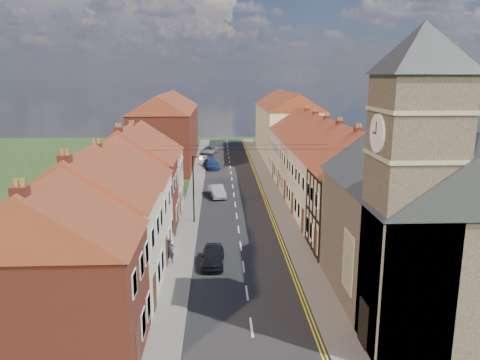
# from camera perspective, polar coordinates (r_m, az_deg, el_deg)

# --- Properties ---
(ground) EXTENTS (160.00, 160.00, 0.00)m
(ground) POSITION_cam_1_polar(r_m,az_deg,el_deg) (24.07, 1.76, -19.94)
(ground) COLOR #2D5625
(ground) RESTS_ON ground
(road) EXTENTS (7.00, 90.00, 0.02)m
(road) POSITION_cam_1_polar(r_m,az_deg,el_deg) (51.89, -0.75, -1.81)
(road) COLOR black
(road) RESTS_ON ground
(pavement_left) EXTENTS (1.80, 90.00, 0.12)m
(pavement_left) POSITION_cam_1_polar(r_m,az_deg,el_deg) (51.93, -5.61, -1.80)
(pavement_left) COLOR slate
(pavement_left) RESTS_ON ground
(pavement_right) EXTENTS (1.80, 90.00, 0.12)m
(pavement_right) POSITION_cam_1_polar(r_m,az_deg,el_deg) (52.20, 4.09, -1.70)
(pavement_right) COLOR slate
(pavement_right) RESTS_ON ground
(church) EXTENTS (11.25, 14.25, 15.20)m
(church) POSITION_cam_1_polar(r_m,az_deg,el_deg) (26.93, 21.60, -3.52)
(church) COLOR #3D382A
(church) RESTS_ON ground
(cottage_r_tudor) EXTENTS (8.30, 5.20, 9.00)m
(cottage_r_tudor) POSITION_cam_1_polar(r_m,az_deg,el_deg) (35.70, 15.23, -1.57)
(cottage_r_tudor) COLOR beige
(cottage_r_tudor) RESTS_ON ground
(cottage_r_white_near) EXTENTS (8.30, 6.00, 9.00)m
(cottage_r_white_near) POSITION_cam_1_polar(r_m,az_deg,el_deg) (40.74, 12.99, 0.29)
(cottage_r_white_near) COLOR white
(cottage_r_white_near) RESTS_ON ground
(cottage_r_cream_mid) EXTENTS (8.30, 5.20, 9.00)m
(cottage_r_cream_mid) POSITION_cam_1_polar(r_m,az_deg,el_deg) (45.85, 11.21, 1.74)
(cottage_r_cream_mid) COLOR beige
(cottage_r_cream_mid) RESTS_ON ground
(cottage_r_pink) EXTENTS (8.30, 6.00, 9.00)m
(cottage_r_pink) POSITION_cam_1_polar(r_m,az_deg,el_deg) (51.03, 9.79, 2.89)
(cottage_r_pink) COLOR #B9A792
(cottage_r_pink) RESTS_ON ground
(cottage_r_white_far) EXTENTS (8.30, 5.20, 9.00)m
(cottage_r_white_far) POSITION_cam_1_polar(r_m,az_deg,el_deg) (56.24, 8.63, 3.83)
(cottage_r_white_far) COLOR white
(cottage_r_white_far) RESTS_ON ground
(cottage_r_cream_far) EXTENTS (8.30, 6.00, 9.00)m
(cottage_r_cream_far) POSITION_cam_1_polar(r_m,az_deg,el_deg) (61.49, 7.66, 4.60)
(cottage_r_cream_far) COLOR white
(cottage_r_cream_far) RESTS_ON ground
(cottage_l_brick_near) EXTENTS (8.30, 5.70, 8.80)m
(cottage_l_brick_near) POSITION_cam_1_polar(r_m,az_deg,el_deg) (23.05, -22.23, -10.21)
(cottage_l_brick_near) COLOR maroon
(cottage_l_brick_near) RESTS_ON ground
(cottage_l_cream) EXTENTS (8.30, 6.30, 9.10)m
(cottage_l_cream) POSITION_cam_1_polar(r_m,az_deg,el_deg) (28.18, -18.38, -5.45)
(cottage_l_cream) COLOR beige
(cottage_l_cream) RESTS_ON ground
(cottage_l_white) EXTENTS (8.30, 6.90, 8.80)m
(cottage_l_white) POSITION_cam_1_polar(r_m,az_deg,el_deg) (34.17, -15.53, -2.39)
(cottage_l_white) COLOR white
(cottage_l_white) RESTS_ON ground
(cottage_l_brick_mid) EXTENTS (8.30, 5.70, 9.10)m
(cottage_l_brick_mid) POSITION_cam_1_polar(r_m,az_deg,el_deg) (39.93, -13.64, 0.09)
(cottage_l_brick_mid) COLOR maroon
(cottage_l_brick_mid) RESTS_ON ground
(cottage_l_pink) EXTENTS (8.30, 6.30, 8.80)m
(cottage_l_pink) POSITION_cam_1_polar(r_m,az_deg,el_deg) (45.55, -12.28, 1.48)
(cottage_l_pink) COLOR #B9A792
(cottage_l_pink) RESTS_ON ground
(block_right_far) EXTENTS (8.30, 24.20, 10.50)m
(block_right_far) POSITION_cam_1_polar(r_m,az_deg,el_deg) (76.40, 5.65, 6.82)
(block_right_far) COLOR beige
(block_right_far) RESTS_ON ground
(block_left_far) EXTENTS (8.30, 24.20, 10.50)m
(block_left_far) POSITION_cam_1_polar(r_m,az_deg,el_deg) (71.06, -8.86, 6.30)
(block_left_far) COLOR maroon
(block_left_far) RESTS_ON ground
(lamppost) EXTENTS (0.88, 0.15, 6.00)m
(lamppost) POSITION_cam_1_polar(r_m,az_deg,el_deg) (41.37, -5.58, -0.58)
(lamppost) COLOR black
(lamppost) RESTS_ON pavement_left
(car_near) EXTENTS (1.67, 3.91, 1.32)m
(car_near) POSITION_cam_1_polar(r_m,az_deg,el_deg) (33.02, -3.34, -9.25)
(car_near) COLOR black
(car_near) RESTS_ON ground
(car_mid) EXTENTS (2.16, 4.25, 1.33)m
(car_mid) POSITION_cam_1_polar(r_m,az_deg,el_deg) (50.92, -2.86, -1.34)
(car_mid) COLOR #9C9EA3
(car_mid) RESTS_ON ground
(car_far) EXTENTS (2.80, 4.82, 1.31)m
(car_far) POSITION_cam_1_polar(r_m,az_deg,el_deg) (66.64, -3.50, 1.98)
(car_far) COLOR navy
(car_far) RESTS_ON ground
(car_distant) EXTENTS (3.22, 5.17, 1.33)m
(car_distant) POSITION_cam_1_polar(r_m,az_deg,el_deg) (78.99, -3.74, 3.66)
(car_distant) COLOR #A2A4AA
(car_distant) RESTS_ON ground
(pedestrian_left) EXTENTS (0.70, 0.54, 1.73)m
(pedestrian_left) POSITION_cam_1_polar(r_m,az_deg,el_deg) (33.28, -8.54, -8.59)
(pedestrian_left) COLOR black
(pedestrian_left) RESTS_ON pavement_left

